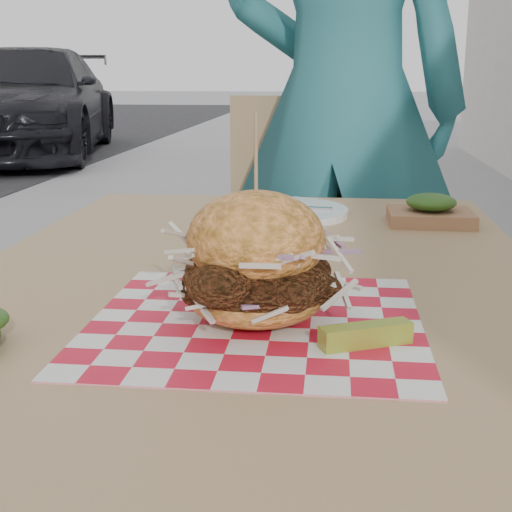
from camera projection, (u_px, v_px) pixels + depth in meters
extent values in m
imported|color=#297076|center=(343.00, 105.00, 1.95)|extent=(0.74, 0.55, 1.86)
imported|color=black|center=(26.00, 101.00, 8.93)|extent=(2.78, 4.90, 1.34)
cube|color=tan|center=(256.00, 282.00, 1.00)|extent=(0.80, 1.20, 0.04)
cylinder|color=#333338|center=(135.00, 367.00, 1.65)|extent=(0.05, 0.05, 0.71)
cylinder|color=#333338|center=(435.00, 380.00, 1.58)|extent=(0.05, 0.05, 0.71)
cube|color=tan|center=(294.00, 278.00, 2.03)|extent=(0.49, 0.49, 0.04)
cube|color=tan|center=(310.00, 181.00, 2.15)|extent=(0.42, 0.11, 0.50)
cylinder|color=#333338|center=(214.00, 372.00, 1.97)|extent=(0.03, 0.03, 0.43)
cylinder|color=#333338|center=(344.00, 387.00, 1.87)|extent=(0.03, 0.03, 0.43)
cylinder|color=#333338|center=(251.00, 328.00, 2.30)|extent=(0.03, 0.03, 0.43)
cylinder|color=#333338|center=(362.00, 339.00, 2.21)|extent=(0.03, 0.03, 0.43)
cube|color=red|center=(256.00, 321.00, 0.78)|extent=(0.36, 0.36, 0.00)
ellipsoid|color=#F19344|center=(256.00, 298.00, 0.78)|extent=(0.15, 0.15, 0.05)
ellipsoid|color=brown|center=(256.00, 281.00, 0.77)|extent=(0.16, 0.15, 0.08)
ellipsoid|color=#F19344|center=(256.00, 239.00, 0.76)|extent=(0.15, 0.15, 0.10)
cylinder|color=tan|center=(256.00, 167.00, 0.74)|extent=(0.00, 0.00, 0.11)
cube|color=olive|center=(366.00, 335.00, 0.71)|extent=(0.10, 0.06, 0.02)
cylinder|color=white|center=(278.00, 211.00, 1.37)|extent=(0.27, 0.27, 0.01)
cube|color=silver|center=(262.00, 207.00, 1.37)|extent=(0.15, 0.03, 0.00)
cube|color=silver|center=(293.00, 207.00, 1.36)|extent=(0.15, 0.03, 0.00)
cube|color=#956644|center=(430.00, 217.00, 1.29)|extent=(0.15, 0.12, 0.02)
ellipsoid|color=#1B4814|center=(431.00, 202.00, 1.28)|extent=(0.09, 0.09, 0.03)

